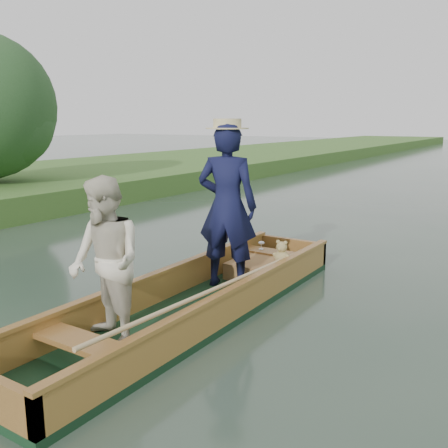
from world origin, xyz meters
The scene contains 3 objects.
ground centered at (0.00, 0.00, 0.00)m, with size 120.00×120.00×0.00m, color #283D30.
trees_far centered at (-0.11, 6.43, 2.51)m, with size 22.11×10.65×4.40m.
punt centered at (-0.08, 0.05, 0.67)m, with size 1.18×5.00×2.16m.
Camera 1 is at (3.16, -4.25, 2.15)m, focal length 40.00 mm.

